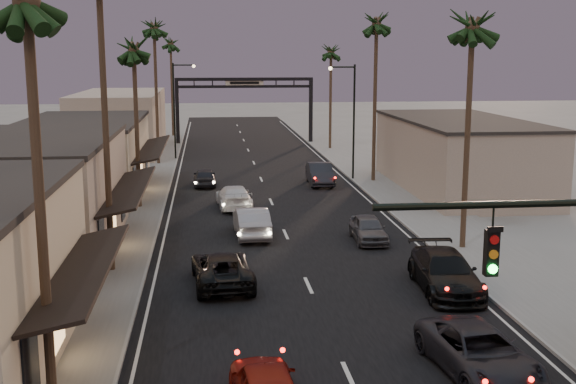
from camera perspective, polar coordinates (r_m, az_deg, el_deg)
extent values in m
plane|color=slate|center=(51.35, -1.63, -0.12)|extent=(200.00, 200.00, 0.00)
cube|color=black|center=(56.25, -2.06, 0.84)|extent=(14.00, 120.00, 0.02)
cube|color=slate|center=(63.22, -11.17, 1.79)|extent=(5.00, 92.00, 0.12)
cube|color=slate|center=(64.46, 5.92, 2.11)|extent=(5.00, 92.00, 0.12)
cube|color=gray|center=(37.96, -19.75, -0.42)|extent=(8.00, 14.00, 5.50)
cube|color=#C4B996|center=(53.49, -15.87, 2.62)|extent=(8.00, 16.00, 5.00)
cube|color=gray|center=(76.07, -13.10, 5.43)|extent=(8.00, 20.00, 6.00)
cube|color=gray|center=(53.92, 13.36, 2.80)|extent=(8.00, 18.00, 5.00)
cylinder|color=black|center=(16.43, 21.13, -0.81)|extent=(8.40, 0.16, 0.16)
cube|color=black|center=(16.00, 15.77, -4.65)|extent=(0.28, 0.22, 1.00)
cube|color=black|center=(80.56, -8.73, 6.23)|extent=(0.40, 0.40, 7.00)
cube|color=black|center=(81.32, 1.81, 6.39)|extent=(0.40, 0.40, 7.00)
cube|color=black|center=(80.41, -3.47, 8.89)|extent=(15.20, 0.35, 0.35)
cube|color=black|center=(80.44, -3.46, 8.32)|extent=(15.20, 0.30, 0.30)
cube|color=beige|center=(80.40, -3.46, 8.61)|extent=(4.20, 0.12, 1.00)
cylinder|color=black|center=(56.65, 5.22, 5.46)|extent=(0.16, 0.16, 9.00)
cylinder|color=black|center=(56.23, 4.29, 9.82)|extent=(2.00, 0.12, 0.12)
sphere|color=#FFD899|center=(56.07, 3.37, 9.73)|extent=(0.30, 0.30, 0.30)
cylinder|color=black|center=(68.52, -8.97, 6.28)|extent=(0.16, 0.16, 9.00)
cylinder|color=black|center=(68.29, -8.23, 9.90)|extent=(2.00, 0.12, 0.12)
sphere|color=#FFD899|center=(68.27, -7.46, 9.84)|extent=(0.30, 0.30, 0.30)
cylinder|color=#38281C|center=(20.20, -18.96, -1.80)|extent=(0.28, 0.28, 11.00)
cylinder|color=#38281C|center=(32.72, -14.22, 4.84)|extent=(0.28, 0.28, 13.00)
cylinder|color=#38281C|center=(46.71, -11.86, 4.77)|extent=(0.28, 0.28, 10.00)
sphere|color=black|center=(46.48, -12.13, 11.65)|extent=(3.20, 3.20, 3.20)
cylinder|color=#38281C|center=(65.51, -10.36, 7.35)|extent=(0.28, 0.28, 12.00)
sphere|color=black|center=(65.47, -10.56, 13.13)|extent=(3.20, 3.20, 3.20)
cylinder|color=#38281C|center=(36.79, 13.97, 3.90)|extent=(0.28, 0.28, 11.00)
sphere|color=black|center=(36.61, 14.41, 13.42)|extent=(3.20, 3.20, 3.20)
cylinder|color=#38281C|center=(55.86, 6.87, 6.89)|extent=(0.28, 0.28, 12.00)
sphere|color=black|center=(55.81, 7.03, 13.67)|extent=(3.20, 3.20, 3.20)
cylinder|color=#38281C|center=(75.49, 3.38, 7.18)|extent=(0.28, 0.28, 10.00)
sphere|color=black|center=(75.35, 3.42, 11.43)|extent=(3.20, 3.20, 3.20)
cylinder|color=#38281C|center=(88.45, -9.16, 7.91)|extent=(0.28, 0.28, 11.00)
sphere|color=black|center=(88.38, -9.28, 11.86)|extent=(3.20, 3.20, 3.20)
imported|color=black|center=(31.09, -5.24, -6.05)|extent=(2.78, 5.36, 1.44)
imported|color=#939398|center=(39.19, -2.91, -2.36)|extent=(1.90, 4.94, 1.61)
imported|color=silver|center=(46.53, -4.29, -0.38)|extent=(2.40, 5.17, 1.46)
imported|color=black|center=(54.55, -6.60, 1.18)|extent=(1.72, 4.04, 1.36)
imported|color=black|center=(23.40, 14.86, -12.14)|extent=(2.98, 5.46, 1.45)
imported|color=black|center=(30.87, 12.31, -6.20)|extent=(2.62, 5.76, 1.63)
imported|color=#424246|center=(38.35, 6.35, -2.89)|extent=(1.70, 4.05, 1.37)
imported|color=black|center=(54.84, 2.54, 1.43)|extent=(1.85, 4.99, 1.63)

